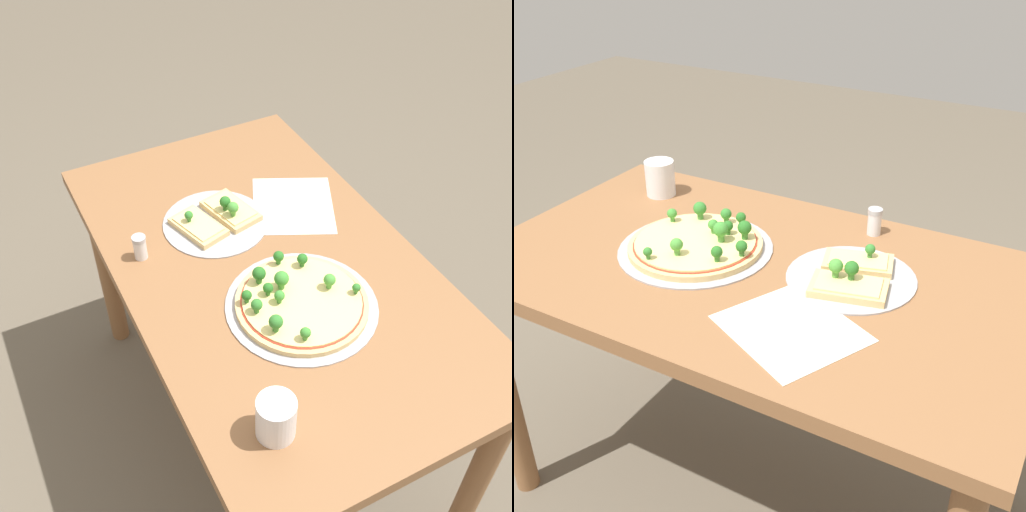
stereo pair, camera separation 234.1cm
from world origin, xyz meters
TOP-DOWN VIEW (x-y plane):
  - ground_plane at (0.00, 0.00)m, footprint 8.00×8.00m
  - dining_table at (0.00, 0.00)m, footprint 1.25×0.73m
  - pizza_tray_whole at (0.16, -0.00)m, footprint 0.36×0.36m
  - pizza_tray_slice at (-0.21, -0.05)m, footprint 0.28×0.28m
  - drinking_cup at (0.43, -0.21)m, footprint 0.08×0.08m
  - condiment_shaker at (-0.17, -0.28)m, footprint 0.03×0.03m
  - paper_menu at (-0.18, 0.17)m, footprint 0.32×0.31m

SIDE VIEW (x-z plane):
  - ground_plane at x=0.00m, z-range 0.00..0.00m
  - dining_table at x=0.00m, z-range 0.25..0.96m
  - paper_menu at x=-0.18m, z-range 0.70..0.71m
  - pizza_tray_slice at x=-0.21m, z-range 0.68..0.75m
  - pizza_tray_whole at x=0.16m, z-range 0.68..0.76m
  - condiment_shaker at x=-0.17m, z-range 0.71..0.77m
  - drinking_cup at x=0.43m, z-range 0.70..0.80m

